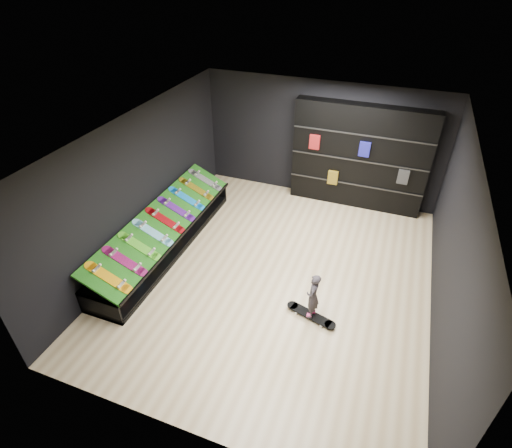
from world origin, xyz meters
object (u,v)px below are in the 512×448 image
(back_shelving, at_px, (359,158))
(floor_skateboard, at_px, (311,316))
(display_rack, at_px, (166,238))
(child, at_px, (312,303))

(back_shelving, distance_m, floor_skateboard, 4.39)
(display_rack, relative_size, back_shelving, 1.38)
(back_shelving, relative_size, child, 5.90)
(display_rack, bearing_deg, back_shelving, 42.98)
(floor_skateboard, distance_m, child, 0.32)
(back_shelving, bearing_deg, display_rack, -137.02)
(floor_skateboard, xyz_separation_m, child, (0.00, 0.00, 0.32))
(display_rack, height_order, floor_skateboard, display_rack)
(display_rack, distance_m, child, 3.63)
(display_rack, xyz_separation_m, floor_skateboard, (3.51, -0.89, -0.20))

